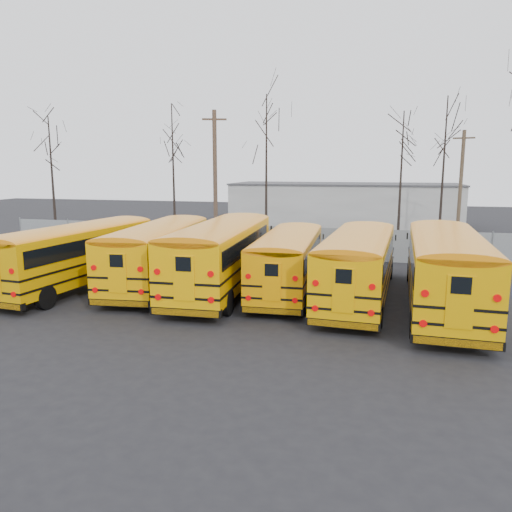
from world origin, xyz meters
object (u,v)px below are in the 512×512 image
(utility_pole_left, at_px, (215,178))
(bus_c, at_px, (222,250))
(bus_a, at_px, (79,250))
(bus_d, at_px, (289,257))
(bus_b, at_px, (159,249))
(utility_pole_right, at_px, (460,188))
(bus_e, at_px, (359,260))
(bus_f, at_px, (446,264))

(utility_pole_left, bearing_deg, bus_c, -89.72)
(bus_a, relative_size, bus_d, 1.09)
(bus_c, distance_m, utility_pole_left, 13.62)
(bus_b, xyz_separation_m, utility_pole_right, (15.77, 15.96, 2.42))
(bus_d, bearing_deg, bus_e, -15.87)
(bus_c, height_order, bus_d, bus_c)
(bus_d, xyz_separation_m, utility_pole_right, (9.41, 15.79, 2.56))
(bus_f, bearing_deg, utility_pole_left, 138.50)
(bus_b, xyz_separation_m, bus_f, (12.99, -1.32, 0.10))
(bus_c, height_order, bus_e, bus_c)
(bus_a, relative_size, bus_e, 1.02)
(bus_b, bearing_deg, bus_e, -9.21)
(bus_a, distance_m, bus_f, 16.54)
(bus_b, relative_size, utility_pole_right, 1.37)
(bus_b, distance_m, utility_pole_left, 12.63)
(bus_e, xyz_separation_m, utility_pole_left, (-10.77, 12.76, 3.16))
(bus_a, bearing_deg, utility_pole_right, 47.62)
(bus_f, bearing_deg, bus_a, -177.84)
(bus_c, bearing_deg, bus_b, 172.07)
(bus_a, relative_size, bus_b, 1.00)
(utility_pole_right, bearing_deg, bus_e, -93.69)
(utility_pole_right, bearing_deg, bus_d, -103.89)
(bus_c, bearing_deg, bus_d, 6.57)
(bus_e, distance_m, utility_pole_left, 16.99)
(bus_b, height_order, bus_e, bus_b)
(bus_b, height_order, bus_c, bus_c)
(bus_a, bearing_deg, bus_c, 14.41)
(bus_e, height_order, utility_pole_right, utility_pole_right)
(bus_a, bearing_deg, utility_pole_left, 85.95)
(bus_d, bearing_deg, bus_c, -173.36)
(bus_e, xyz_separation_m, utility_pole_right, (6.22, 16.55, 2.44))
(bus_a, height_order, bus_b, bus_a)
(bus_b, bearing_deg, bus_c, -11.08)
(bus_c, relative_size, bus_e, 1.07)
(bus_d, bearing_deg, bus_f, -15.05)
(bus_d, relative_size, bus_f, 0.88)
(bus_e, bearing_deg, utility_pole_right, 72.68)
(bus_a, xyz_separation_m, bus_d, (9.91, 1.53, -0.14))
(bus_a, xyz_separation_m, bus_f, (16.54, 0.04, 0.10))
(bus_f, height_order, utility_pole_right, utility_pole_right)
(bus_a, xyz_separation_m, bus_c, (6.87, 1.05, 0.11))
(bus_c, bearing_deg, utility_pole_left, 107.49)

